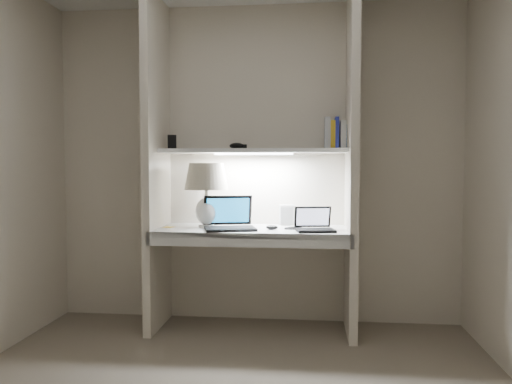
# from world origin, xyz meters

# --- Properties ---
(back_wall) EXTENTS (3.20, 0.01, 2.50)m
(back_wall) POSITION_xyz_m (0.00, 1.50, 1.25)
(back_wall) COLOR beige
(back_wall) RESTS_ON floor
(alcove_panel_left) EXTENTS (0.06, 0.55, 2.50)m
(alcove_panel_left) POSITION_xyz_m (-0.73, 1.23, 1.25)
(alcove_panel_left) COLOR beige
(alcove_panel_left) RESTS_ON floor
(alcove_panel_right) EXTENTS (0.06, 0.55, 2.50)m
(alcove_panel_right) POSITION_xyz_m (0.73, 1.23, 1.25)
(alcove_panel_right) COLOR beige
(alcove_panel_right) RESTS_ON floor
(desk) EXTENTS (1.40, 0.55, 0.04)m
(desk) POSITION_xyz_m (0.00, 1.23, 0.75)
(desk) COLOR white
(desk) RESTS_ON alcove_panel_left
(desk_apron) EXTENTS (1.46, 0.03, 0.10)m
(desk_apron) POSITION_xyz_m (0.00, 0.96, 0.72)
(desk_apron) COLOR silver
(desk_apron) RESTS_ON desk
(shelf) EXTENTS (1.40, 0.36, 0.03)m
(shelf) POSITION_xyz_m (0.00, 1.32, 1.35)
(shelf) COLOR silver
(shelf) RESTS_ON back_wall
(strip_light) EXTENTS (0.60, 0.04, 0.02)m
(strip_light) POSITION_xyz_m (0.00, 1.32, 1.33)
(strip_light) COLOR white
(strip_light) RESTS_ON shelf
(table_lamp) EXTENTS (0.33, 0.33, 0.49)m
(table_lamp) POSITION_xyz_m (-0.35, 1.25, 1.10)
(table_lamp) COLOR white
(table_lamp) RESTS_ON desk
(laptop_main) EXTENTS (0.43, 0.40, 0.24)m
(laptop_main) POSITION_xyz_m (-0.16, 1.16, 0.82)
(laptop_main) COLOR black
(laptop_main) RESTS_ON desk
(laptop_netbook) EXTENTS (0.30, 0.28, 0.17)m
(laptop_netbook) POSITION_xyz_m (0.46, 1.12, 0.81)
(laptop_netbook) COLOR black
(laptop_netbook) RESTS_ON desk
(speaker) EXTENTS (0.13, 0.11, 0.16)m
(speaker) POSITION_xyz_m (0.25, 1.45, 0.85)
(speaker) COLOR silver
(speaker) RESTS_ON desk
(mouse) EXTENTS (0.10, 0.06, 0.03)m
(mouse) POSITION_xyz_m (0.15, 1.16, 0.79)
(mouse) COLOR black
(mouse) RESTS_ON desk
(cable_coil) EXTENTS (0.12, 0.12, 0.01)m
(cable_coil) POSITION_xyz_m (0.32, 1.22, 0.78)
(cable_coil) COLOR black
(cable_coil) RESTS_ON desk
(sticky_note) EXTENTS (0.09, 0.09, 0.00)m
(sticky_note) POSITION_xyz_m (-0.64, 1.22, 0.77)
(sticky_note) COLOR gold
(sticky_note) RESTS_ON desk
(book_row) EXTENTS (0.23, 0.16, 0.24)m
(book_row) POSITION_xyz_m (0.65, 1.39, 1.48)
(book_row) COLOR silver
(book_row) RESTS_ON shelf
(shelf_box) EXTENTS (0.08, 0.06, 0.11)m
(shelf_box) POSITION_xyz_m (-0.64, 1.34, 1.42)
(shelf_box) COLOR black
(shelf_box) RESTS_ON shelf
(shelf_gadget) EXTENTS (0.13, 0.10, 0.05)m
(shelf_gadget) POSITION_xyz_m (-0.14, 1.37, 1.39)
(shelf_gadget) COLOR black
(shelf_gadget) RESTS_ON shelf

